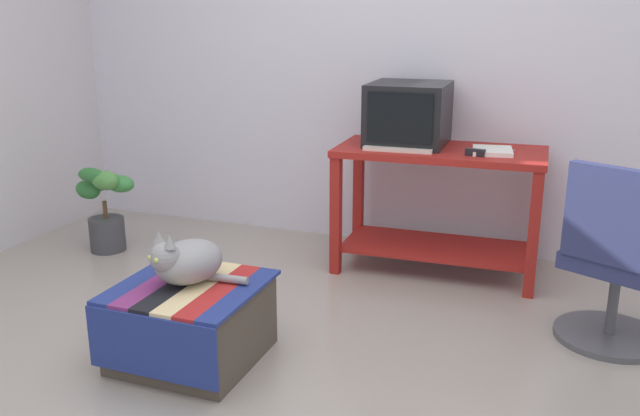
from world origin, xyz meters
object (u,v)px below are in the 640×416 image
(potted_plant, at_px, (107,206))
(office_chair, at_px, (613,268))
(ottoman_with_blanket, at_px, (191,322))
(tv_monitor, at_px, (409,114))
(desk, at_px, (438,189))
(book, at_px, (492,151))
(keyboard, at_px, (399,148))
(cat, at_px, (186,261))
(stapler, at_px, (475,152))

(potted_plant, distance_m, office_chair, 3.07)
(ottoman_with_blanket, height_order, potted_plant, potted_plant)
(tv_monitor, distance_m, potted_plant, 2.05)
(potted_plant, bearing_deg, desk, 11.44)
(tv_monitor, bearing_deg, office_chair, -34.43)
(tv_monitor, height_order, book, tv_monitor)
(keyboard, bearing_deg, cat, -118.59)
(book, distance_m, office_chair, 0.99)
(book, bearing_deg, office_chair, -52.75)
(desk, xyz_separation_m, potted_plant, (-2.10, -0.43, -0.21))
(book, height_order, office_chair, office_chair)
(keyboard, xyz_separation_m, cat, (-0.62, -1.35, -0.30))
(cat, bearing_deg, tv_monitor, 90.23)
(tv_monitor, bearing_deg, desk, -20.73)
(book, bearing_deg, potted_plant, -179.25)
(tv_monitor, relative_size, potted_plant, 0.90)
(tv_monitor, relative_size, keyboard, 1.31)
(tv_monitor, relative_size, cat, 1.19)
(keyboard, bearing_deg, tv_monitor, 86.22)
(desk, xyz_separation_m, book, (0.30, -0.03, 0.26))
(ottoman_with_blanket, bearing_deg, keyboard, 66.36)
(cat, bearing_deg, potted_plant, 161.80)
(book, relative_size, cat, 0.55)
(desk, xyz_separation_m, stapler, (0.22, -0.15, 0.27))
(desk, xyz_separation_m, office_chair, (0.96, -0.67, -0.13))
(cat, relative_size, office_chair, 0.49)
(ottoman_with_blanket, distance_m, cat, 0.29)
(desk, height_order, cat, desk)
(cat, bearing_deg, office_chair, 46.34)
(cat, xyz_separation_m, office_chair, (1.79, 0.82, -0.08))
(ottoman_with_blanket, bearing_deg, tv_monitor, 69.27)
(ottoman_with_blanket, bearing_deg, office_chair, 25.30)
(keyboard, xyz_separation_m, book, (0.52, 0.11, 0.00))
(potted_plant, relative_size, office_chair, 0.65)
(desk, relative_size, office_chair, 1.39)
(keyboard, bearing_deg, stapler, -5.10)
(desk, distance_m, tv_monitor, 0.49)
(tv_monitor, height_order, keyboard, tv_monitor)
(potted_plant, bearing_deg, book, 9.27)
(book, xyz_separation_m, potted_plant, (-2.41, -0.39, -0.47))
(book, height_order, ottoman_with_blanket, book)
(tv_monitor, relative_size, office_chair, 0.59)
(keyboard, distance_m, ottoman_with_blanket, 1.61)
(ottoman_with_blanket, distance_m, stapler, 1.82)
(keyboard, bearing_deg, ottoman_with_blanket, -117.61)
(tv_monitor, relative_size, ottoman_with_blanket, 0.83)
(office_chair, bearing_deg, keyboard, 0.79)
(desk, relative_size, ottoman_with_blanket, 1.95)
(office_chair, height_order, stapler, office_chair)
(tv_monitor, bearing_deg, potted_plant, -167.25)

